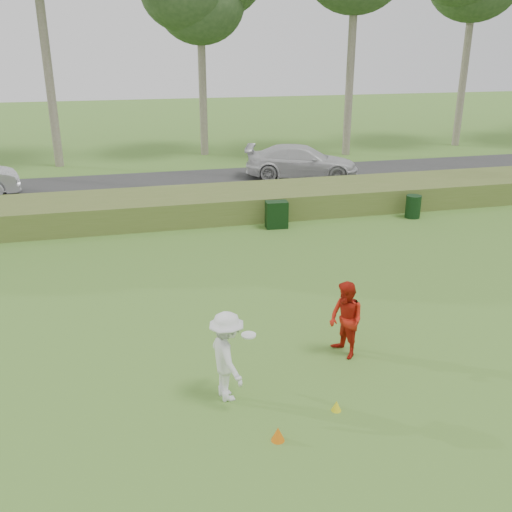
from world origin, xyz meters
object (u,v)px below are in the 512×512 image
object	(u,v)px
player_red	(346,320)
cone_yellow	(336,406)
player_white	(227,356)
utility_cabinet	(277,215)
trash_bin	(413,207)
car_right	(302,162)
cone_orange	(278,434)

from	to	relation	value
player_red	cone_yellow	bearing A→B (deg)	-40.19
player_white	utility_cabinet	bearing A→B (deg)	-30.61
cone_yellow	utility_cabinet	bearing A→B (deg)	79.83
trash_bin	car_right	world-z (taller)	car_right
trash_bin	cone_orange	bearing A→B (deg)	-127.24
player_white	car_right	bearing A→B (deg)	-32.25
cone_orange	cone_yellow	world-z (taller)	cone_orange
cone_yellow	cone_orange	bearing A→B (deg)	-156.82
car_right	trash_bin	bearing A→B (deg)	-145.16
cone_orange	utility_cabinet	size ratio (longest dim) A/B	0.26
cone_orange	utility_cabinet	world-z (taller)	utility_cabinet
player_white	cone_yellow	size ratio (longest dim) A/B	8.57
cone_orange	car_right	world-z (taller)	car_right
player_red	trash_bin	xyz separation A→B (m)	(6.30, 8.75, -0.39)
player_red	cone_orange	world-z (taller)	player_red
utility_cabinet	player_red	bearing A→B (deg)	-92.66
player_white	player_red	xyz separation A→B (m)	(2.66, 0.91, -0.04)
player_white	cone_yellow	world-z (taller)	player_white
player_white	car_right	xyz separation A→B (m)	(6.94, 16.77, -0.03)
player_white	cone_orange	size ratio (longest dim) A/B	6.87
cone_yellow	trash_bin	world-z (taller)	trash_bin
player_red	utility_cabinet	distance (m)	8.85
player_white	player_red	distance (m)	2.81
player_white	cone_orange	distance (m)	1.68
cone_yellow	utility_cabinet	distance (m)	10.74
cone_yellow	trash_bin	size ratio (longest dim) A/B	0.24
player_white	cone_yellow	distance (m)	2.13
cone_yellow	car_right	bearing A→B (deg)	73.74
trash_bin	utility_cabinet	bearing A→B (deg)	179.64
utility_cabinet	trash_bin	size ratio (longest dim) A/B	1.13
trash_bin	car_right	distance (m)	7.40
cone_yellow	car_right	world-z (taller)	car_right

